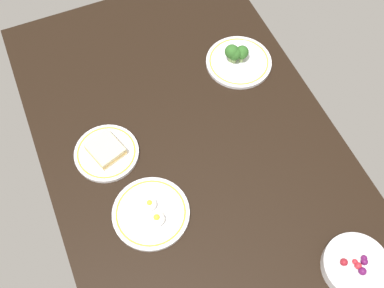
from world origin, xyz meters
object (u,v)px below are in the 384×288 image
plate_eggs (151,213)px  plate_sandwich (106,152)px  bowl_berries (356,266)px  plate_broccoli (238,59)px

plate_eggs → plate_sandwich: size_ratio=1.12×
plate_eggs → bowl_berries: size_ratio=1.25×
bowl_berries → plate_eggs: bearing=51.3°
plate_eggs → bowl_berries: bowl_berries is taller
bowl_berries → plate_sandwich: (59.65, 50.56, -0.76)cm
bowl_berries → plate_sandwich: bearing=40.3°
plate_broccoli → plate_sandwich: 55.10cm
plate_broccoli → bowl_berries: (-76.13, 2.01, 0.03)cm
bowl_berries → plate_sandwich: 78.20cm
plate_broccoli → plate_sandwich: size_ratio=1.14×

